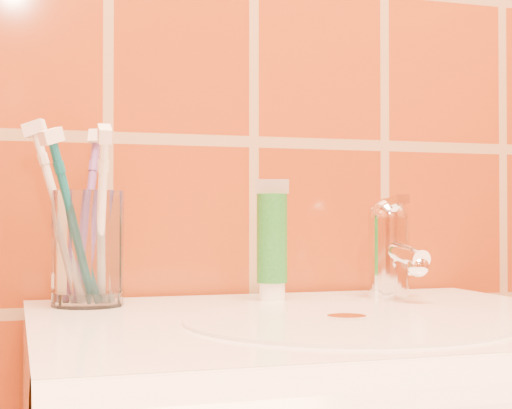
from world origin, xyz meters
name	(u,v)px	position (x,y,z in m)	size (l,w,h in m)	color
glass_tumbler	(88,248)	(-0.21, 1.11, 0.91)	(0.08, 0.08, 0.12)	white
toothpaste_tube	(272,244)	(-0.01, 1.11, 0.92)	(0.04, 0.04, 0.14)	white
faucet	(390,244)	(0.14, 1.09, 0.91)	(0.05, 0.11, 0.12)	white
toothbrush_0	(88,217)	(-0.21, 1.14, 0.95)	(0.05, 0.07, 0.20)	#6E4595
toothbrush_1	(101,221)	(-0.20, 1.07, 0.94)	(0.03, 0.10, 0.19)	white
toothbrush_2	(73,221)	(-0.23, 1.09, 0.94)	(0.07, 0.05, 0.19)	#0C5866
toothbrush_3	(59,215)	(-0.24, 1.11, 0.95)	(0.08, 0.05, 0.21)	silver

